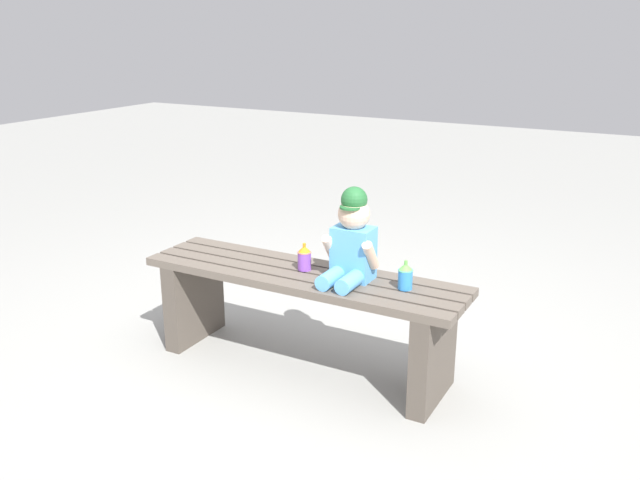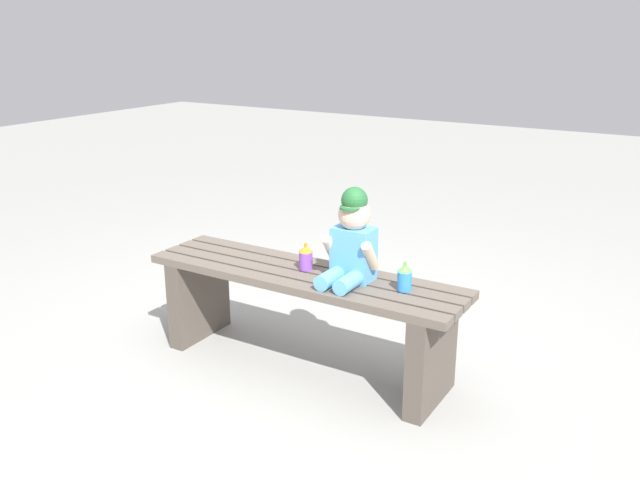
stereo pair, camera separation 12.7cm
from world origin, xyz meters
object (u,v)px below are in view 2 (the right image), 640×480
Objects in this scene: child_figure at (352,241)px; sippy_cup_left at (306,257)px; sippy_cup_right at (405,277)px; park_bench at (304,304)px.

child_figure is 3.26× the size of sippy_cup_left.
child_figure reaches higher than sippy_cup_right.
sippy_cup_right is at bearing 2.70° from child_figure.
sippy_cup_left and sippy_cup_right have the same top height.
child_figure is (0.23, 0.02, 0.33)m from park_bench.
park_bench is 0.22m from sippy_cup_left.
sippy_cup_right is (0.47, 0.03, 0.21)m from park_bench.
child_figure is 0.27m from sippy_cup_right.
child_figure reaches higher than park_bench.
sippy_cup_left reaches higher than park_bench.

